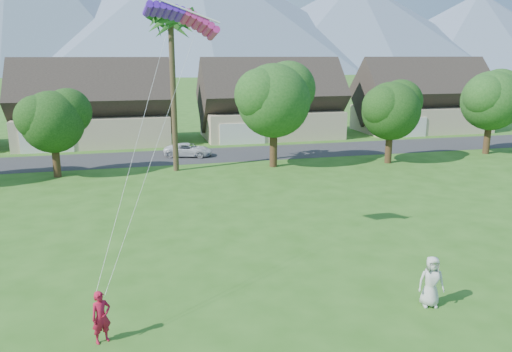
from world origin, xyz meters
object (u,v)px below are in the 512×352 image
object	(u,v)px
kite_flyer	(101,317)
parafoil_kite	(183,16)
watcher	(431,281)
parked_car	(188,150)

from	to	relation	value
kite_flyer	parafoil_kite	size ratio (longest dim) A/B	0.57
watcher	parafoil_kite	bearing A→B (deg)	155.97
kite_flyer	parked_car	world-z (taller)	kite_flyer
kite_flyer	watcher	size ratio (longest dim) A/B	0.91
watcher	parked_car	size ratio (longest dim) A/B	0.45
kite_flyer	parafoil_kite	xyz separation A→B (m)	(3.61, 6.19, 9.78)
watcher	parafoil_kite	distance (m)	14.26
kite_flyer	watcher	bearing A→B (deg)	-27.39
kite_flyer	parafoil_kite	bearing A→B (deg)	34.60
parked_car	parafoil_kite	distance (m)	25.78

